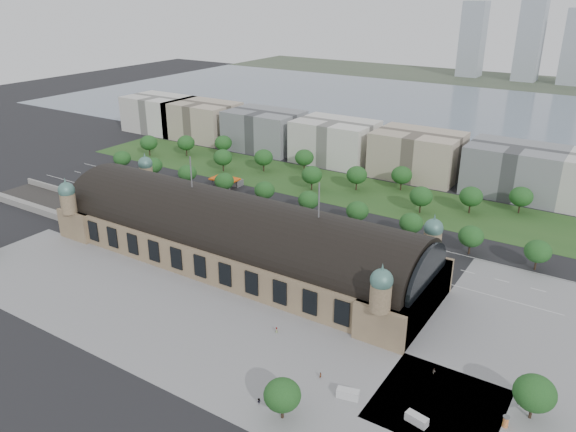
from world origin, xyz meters
The scene contains 65 objects.
ground centered at (0.00, 0.00, 0.00)m, with size 900.00×900.00×0.00m, color black.
station centered at (0.00, 0.00, 10.28)m, with size 150.00×48.40×44.30m.
track_cutting centered at (-110.00, -2.21, 0.70)m, with size 70.00×24.00×3.10m.
plaza_south centered at (10.00, -44.00, 0.00)m, with size 190.00×48.00×0.12m, color gray.
plaza_east centered at (103.00, 0.00, 0.00)m, with size 56.00×100.00×0.12m, color gray.
road_slab centered at (-20.00, 38.00, 0.00)m, with size 260.00×26.00×0.10m, color black.
grass_belt centered at (-15.00, 93.00, 0.00)m, with size 300.00×45.00×0.10m, color #295221.
petrol_station centered at (-53.91, 65.28, 2.95)m, with size 14.00×13.00×5.05m.
lake centered at (0.00, 298.00, 0.00)m, with size 700.00×320.00×0.08m, color slate.
far_shore centered at (0.00, 498.00, 0.00)m, with size 700.00×120.00×0.14m, color #44513D.
far_tower_left centered at (-60.00, 508.00, 40.00)m, with size 24.00×24.00×80.00m, color #9EA8B2.
far_tower_mid centered at (0.00, 508.00, 42.50)m, with size 24.00×24.00×85.00m, color #9EA8B2.
far_tower_right centered at (45.00, 508.00, 37.50)m, with size 24.00×24.00×75.00m, color #9EA8B2.
office_0 centered at (-170.00, 133.00, 12.00)m, with size 45.00×32.00×24.00m, color silver.
office_1 centered at (-130.00, 133.00, 12.00)m, with size 45.00×32.00×24.00m, color #B9A891.
office_2 centered at (-80.00, 133.00, 12.00)m, with size 45.00×32.00×24.00m, color gray.
office_3 centered at (-30.00, 133.00, 12.00)m, with size 45.00×32.00×24.00m, color silver.
office_4 centered at (20.00, 133.00, 12.00)m, with size 45.00×32.00×24.00m, color #B9A891.
office_5 centered at (70.00, 133.00, 12.00)m, with size 45.00×32.00×24.00m, color gray.
tree_row_0 centered at (-120.00, 53.00, 7.43)m, with size 9.60×9.60×11.52m.
tree_row_1 centered at (-96.00, 53.00, 7.43)m, with size 9.60×9.60×11.52m.
tree_row_2 centered at (-72.00, 53.00, 7.43)m, with size 9.60×9.60×11.52m.
tree_row_3 centered at (-48.00, 53.00, 7.43)m, with size 9.60×9.60×11.52m.
tree_row_4 centered at (-24.00, 53.00, 7.43)m, with size 9.60×9.60×11.52m.
tree_row_5 centered at (0.00, 53.00, 7.43)m, with size 9.60×9.60×11.52m.
tree_row_6 centered at (24.00, 53.00, 7.43)m, with size 9.60×9.60×11.52m.
tree_row_7 centered at (48.00, 53.00, 7.43)m, with size 9.60×9.60×11.52m.
tree_row_8 centered at (72.00, 53.00, 7.43)m, with size 9.60×9.60×11.52m.
tree_row_9 centered at (96.00, 53.00, 7.43)m, with size 9.60×9.60×11.52m.
tree_belt_0 centered at (-130.00, 83.00, 8.05)m, with size 10.40×10.40×12.48m.
tree_belt_1 centered at (-111.00, 95.00, 8.05)m, with size 10.40×10.40×12.48m.
tree_belt_2 centered at (-92.00, 107.00, 8.05)m, with size 10.40×10.40×12.48m.
tree_belt_3 centered at (-73.00, 83.00, 8.05)m, with size 10.40×10.40×12.48m.
tree_belt_4 centered at (-54.00, 95.00, 8.05)m, with size 10.40×10.40×12.48m.
tree_belt_5 centered at (-35.00, 107.00, 8.05)m, with size 10.40×10.40×12.48m.
tree_belt_6 centered at (-16.00, 83.00, 8.05)m, with size 10.40×10.40×12.48m.
tree_belt_7 centered at (3.00, 95.00, 8.05)m, with size 10.40×10.40×12.48m.
tree_belt_8 centered at (22.00, 107.00, 8.05)m, with size 10.40×10.40×12.48m.
tree_belt_9 centered at (41.00, 83.00, 8.05)m, with size 10.40×10.40×12.48m.
tree_belt_10 centered at (60.00, 95.00, 8.05)m, with size 10.40×10.40×12.48m.
tree_belt_11 centered at (79.00, 107.00, 8.05)m, with size 10.40×10.40×12.48m.
tree_plaza_ne centered at (110.00, -28.00, 7.43)m, with size 10.00×10.00×11.69m.
tree_plaza_s centered at (60.00, -60.00, 6.80)m, with size 9.00×9.00×10.64m.
traffic_car_0 centered at (-108.71, 31.68, 0.69)m, with size 1.63×4.05×1.38m, color white.
traffic_car_2 centered at (-53.33, 27.78, 0.65)m, with size 2.17×4.70×1.30m, color black.
traffic_car_3 centered at (-18.90, 41.02, 0.65)m, with size 1.83×4.50×1.31m, color maroon.
traffic_car_4 centered at (-11.94, 30.50, 0.74)m, with size 1.75×4.36×1.48m, color #1C1F4F.
traffic_car_5 centered at (53.16, 37.29, 0.79)m, with size 1.68×4.83×1.59m, color #53555A.
parked_car_0 centered at (-65.40, 22.38, 0.68)m, with size 1.45×4.15×1.37m, color black.
parked_car_1 centered at (-56.64, 21.82, 0.72)m, with size 2.40×5.20×1.44m, color maroon.
parked_car_2 centered at (-55.49, 21.00, 0.69)m, with size 1.93×4.74×1.38m, color #1F1A4A.
parked_car_3 centered at (-43.13, 22.02, 0.71)m, with size 1.68×4.17×1.42m, color slate.
parked_car_4 centered at (-27.01, 25.00, 0.68)m, with size 1.43×4.10×1.35m, color silver.
parked_car_5 centered at (-26.81, 25.00, 0.72)m, with size 2.39×5.17×1.44m, color #94979C.
parked_car_6 centered at (-32.58, 21.00, 0.64)m, with size 1.79×4.41×1.28m, color black.
bus_west centered at (-25.00, 32.00, 1.73)m, with size 2.90×12.39×3.45m, color #D44822.
bus_mid centered at (-2.68, 27.28, 1.75)m, with size 2.94×12.56×3.50m, color beige.
bus_east centered at (9.26, 27.00, 1.76)m, with size 2.96×12.66×3.53m, color #BAB4AD.
van_east centered at (87.45, -44.31, 1.12)m, with size 5.74×3.17×2.35m.
van_south centered at (69.71, -45.32, 1.17)m, with size 6.05×3.57×2.46m.
advertising_column centered at (105.68, -34.23, 1.60)m, with size 1.63×1.63×3.09m.
pedestrian_0 centered at (39.03, -31.21, 0.94)m, with size 0.92×0.53×1.88m, color gray.
pedestrian_1 centered at (60.42, -42.31, 0.91)m, with size 0.66×0.43×1.81m, color gray.
pedestrian_2 centered at (85.08, -24.52, 0.98)m, with size 0.95×0.55×1.96m, color gray.
pedestrian_4 centered at (52.55, -59.25, 0.90)m, with size 1.16×0.50×1.80m, color gray.
Camera 1 is at (118.34, -148.35, 96.27)m, focal length 35.00 mm.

